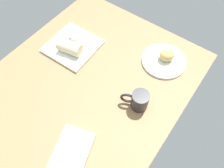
{
  "coord_description": "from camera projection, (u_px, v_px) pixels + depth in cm",
  "views": [
    {
      "loc": [
        37.88,
        43.58,
        95.0
      ],
      "look_at": [
        -5.74,
        11.55,
        7.0
      ],
      "focal_mm": 35.15,
      "sensor_mm": 36.0,
      "label": 1
    }
  ],
  "objects": [
    {
      "name": "coffee_mug",
      "position": [
        139.0,
        100.0,
        0.97
      ],
      "size": [
        8.02,
        12.31,
        9.57
      ],
      "color": "#262628",
      "rests_on": "dining_table"
    },
    {
      "name": "breakfast_wrap",
      "position": [
        70.0,
        47.0,
        1.13
      ],
      "size": [
        9.18,
        13.57,
        6.79
      ],
      "primitive_type": "cylinder",
      "rotation": [
        1.57,
        0.0,
        0.2
      ],
      "color": "beige",
      "rests_on": "square_plate"
    },
    {
      "name": "scone_pastry",
      "position": [
        167.0,
        55.0,
        1.11
      ],
      "size": [
        9.81,
        9.42,
        6.21
      ],
      "primitive_type": "ellipsoid",
      "rotation": [
        0.0,
        0.0,
        2.74
      ],
      "color": "tan",
      "rests_on": "round_plate"
    },
    {
      "name": "sauce_cup",
      "position": [
        74.0,
        36.0,
        1.2
      ],
      "size": [
        5.65,
        5.65,
        2.56
      ],
      "color": "silver",
      "rests_on": "square_plate"
    },
    {
      "name": "round_plate",
      "position": [
        164.0,
        61.0,
        1.13
      ],
      "size": [
        22.82,
        22.82,
        1.4
      ],
      "primitive_type": "cylinder",
      "color": "white",
      "rests_on": "dining_table"
    },
    {
      "name": "dining_table",
      "position": [
        86.0,
        85.0,
        1.09
      ],
      "size": [
        110.0,
        90.0,
        4.0
      ],
      "primitive_type": "cube",
      "color": "#9E754C",
      "rests_on": "ground"
    },
    {
      "name": "square_plate",
      "position": [
        73.0,
        46.0,
        1.19
      ],
      "size": [
        26.22,
        26.22,
        1.6
      ],
      "primitive_type": "cube",
      "rotation": [
        0.0,
        0.0,
        0.04
      ],
      "color": "white",
      "rests_on": "dining_table"
    },
    {
      "name": "book_stack",
      "position": [
        72.0,
        152.0,
        0.88
      ],
      "size": [
        22.43,
        18.92,
        2.74
      ],
      "color": "silver",
      "rests_on": "dining_table"
    }
  ]
}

